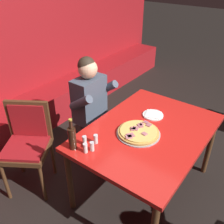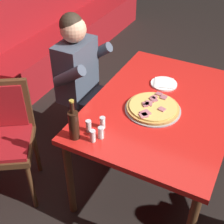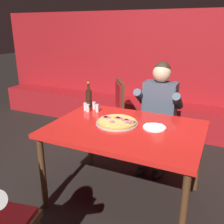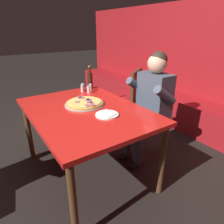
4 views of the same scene
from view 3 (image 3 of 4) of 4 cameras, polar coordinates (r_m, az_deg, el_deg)
ground_plane at (r=2.70m, az=2.76°, el=-18.80°), size 24.00×24.00×0.00m
booth_wall_panel at (r=4.29m, az=14.22°, el=9.06°), size 6.80×0.16×1.90m
booth_bench at (r=4.17m, az=12.56°, el=-1.37°), size 6.46×0.48×0.46m
main_dining_table at (r=2.33m, az=3.03°, el=-5.17°), size 1.39×1.00×0.77m
pizza at (r=2.37m, az=1.13°, el=-2.28°), size 0.40×0.40×0.05m
plate_white_paper at (r=2.31m, az=9.65°, el=-3.46°), size 0.21×0.21×0.02m
beer_bottle at (r=2.85m, az=-5.34°, el=3.24°), size 0.07×0.07×0.29m
shaker_parmesan at (r=2.78m, az=-4.12°, el=1.37°), size 0.04×0.04×0.09m
shaker_red_pepper_flakes at (r=2.70m, az=-3.42°, el=0.80°), size 0.04×0.04×0.09m
shaker_oregano at (r=2.76m, az=-6.12°, el=1.14°), size 0.04×0.04×0.09m
shaker_black_pepper at (r=2.71m, az=-5.55°, el=0.82°), size 0.04×0.04×0.09m
diner_seated_blue_shirt at (r=2.96m, az=10.38°, el=0.06°), size 0.53×0.53×1.27m
dining_chair_far_right at (r=3.49m, az=-0.21°, el=1.02°), size 0.61×0.61×0.95m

